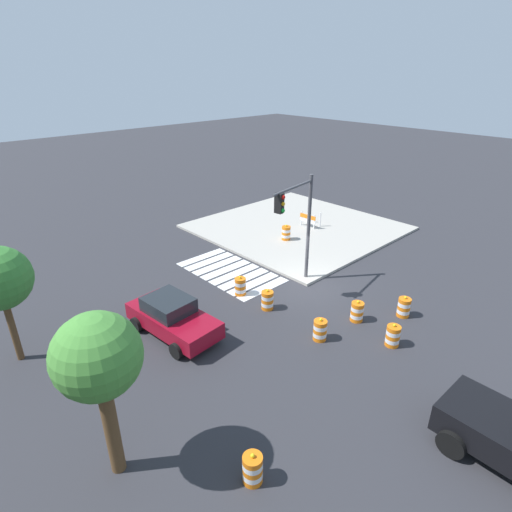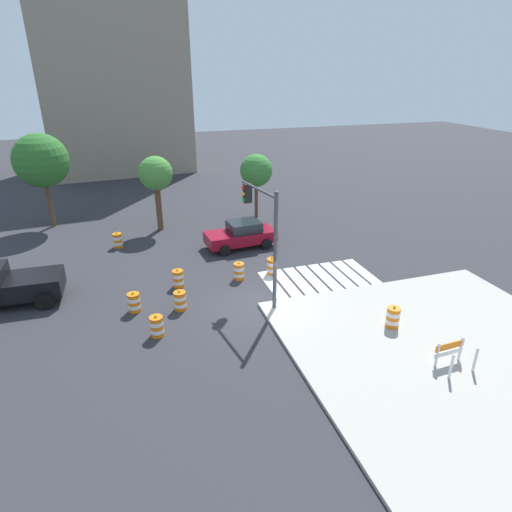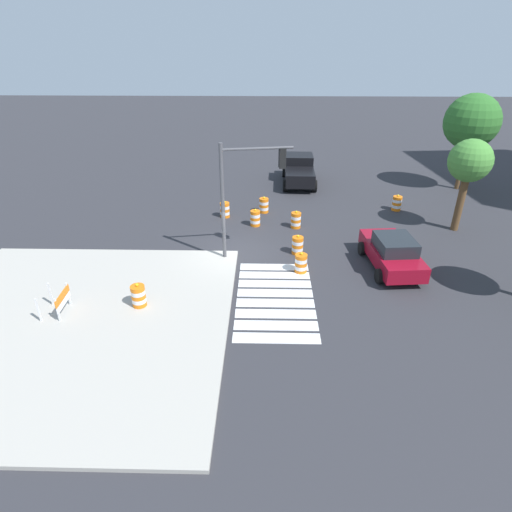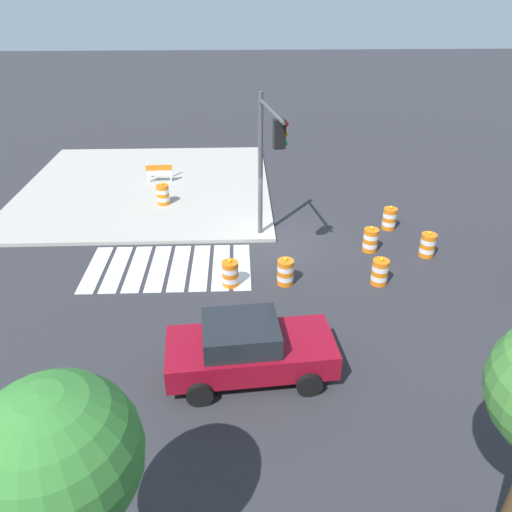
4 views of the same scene
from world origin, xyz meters
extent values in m
plane|color=#2D2D33|center=(0.00, 0.00, 0.00)|extent=(120.00, 120.00, 0.00)
cube|color=#ADA89E|center=(6.00, -6.00, 0.07)|extent=(12.00, 12.00, 0.15)
cube|color=silver|center=(1.38, 1.80, 0.01)|extent=(0.60, 3.20, 0.02)
cube|color=silver|center=(2.12, 1.80, 0.01)|extent=(0.60, 3.20, 0.02)
cube|color=silver|center=(2.88, 1.80, 0.01)|extent=(0.60, 3.20, 0.02)
cube|color=silver|center=(3.62, 1.80, 0.01)|extent=(0.60, 3.20, 0.02)
cube|color=silver|center=(4.38, 1.80, 0.01)|extent=(0.60, 3.20, 0.02)
cube|color=silver|center=(5.12, 1.80, 0.01)|extent=(0.60, 3.20, 0.02)
cube|color=silver|center=(5.88, 1.80, 0.01)|extent=(0.60, 3.20, 0.02)
cube|color=silver|center=(6.62, 1.80, 0.01)|extent=(0.60, 3.20, 0.02)
cube|color=maroon|center=(1.21, 7.25, 0.68)|extent=(4.44, 2.20, 0.70)
cube|color=#1E2328|center=(1.46, 7.27, 1.33)|extent=(2.03, 1.76, 0.60)
cylinder|color=black|center=(-0.06, 6.19, 0.33)|extent=(0.68, 0.30, 0.66)
cylinder|color=black|center=(-0.22, 8.08, 0.33)|extent=(0.68, 0.30, 0.66)
cylinder|color=black|center=(2.63, 6.42, 0.33)|extent=(0.68, 0.30, 0.66)
cylinder|color=black|center=(2.47, 8.31, 0.33)|extent=(0.68, 0.30, 0.66)
cube|color=black|center=(-9.97, 3.76, 0.87)|extent=(2.55, 2.06, 0.90)
cylinder|color=black|center=(-9.49, 2.72, 0.42)|extent=(0.85, 0.32, 0.84)
cylinder|color=black|center=(-9.44, 4.76, 0.42)|extent=(0.85, 0.32, 0.84)
cylinder|color=orange|center=(-6.10, 9.53, 0.09)|extent=(0.56, 0.56, 0.18)
cylinder|color=white|center=(-6.10, 9.53, 0.27)|extent=(0.56, 0.56, 0.18)
cylinder|color=orange|center=(-6.10, 9.53, 0.45)|extent=(0.56, 0.56, 0.18)
cylinder|color=white|center=(-6.10, 9.53, 0.63)|extent=(0.56, 0.56, 0.18)
cylinder|color=orange|center=(-6.10, 9.53, 0.81)|extent=(0.56, 0.56, 0.18)
sphere|color=yellow|center=(-6.10, 9.53, 0.96)|extent=(0.12, 0.12, 0.12)
cylinder|color=orange|center=(1.77, 3.02, 0.09)|extent=(0.56, 0.56, 0.18)
cylinder|color=white|center=(1.77, 3.02, 0.27)|extent=(0.56, 0.56, 0.18)
cylinder|color=orange|center=(1.77, 3.02, 0.45)|extent=(0.56, 0.56, 0.18)
cylinder|color=white|center=(1.77, 3.02, 0.63)|extent=(0.56, 0.56, 0.18)
cylinder|color=orange|center=(1.77, 3.02, 0.81)|extent=(0.56, 0.56, 0.18)
sphere|color=yellow|center=(1.77, 3.02, 0.96)|extent=(0.12, 0.12, 0.12)
cylinder|color=orange|center=(-3.28, 3.09, 0.09)|extent=(0.56, 0.56, 0.18)
cylinder|color=white|center=(-3.28, 3.09, 0.27)|extent=(0.56, 0.56, 0.18)
cylinder|color=orange|center=(-3.28, 3.09, 0.45)|extent=(0.56, 0.56, 0.18)
cylinder|color=white|center=(-3.28, 3.09, 0.63)|extent=(0.56, 0.56, 0.18)
cylinder|color=orange|center=(-3.28, 3.09, 0.81)|extent=(0.56, 0.56, 0.18)
sphere|color=yellow|center=(-3.28, 3.09, 0.96)|extent=(0.12, 0.12, 0.12)
cylinder|color=orange|center=(-5.56, 1.27, 0.09)|extent=(0.56, 0.56, 0.18)
cylinder|color=white|center=(-5.56, 1.27, 0.27)|extent=(0.56, 0.56, 0.18)
cylinder|color=orange|center=(-5.56, 1.27, 0.45)|extent=(0.56, 0.56, 0.18)
cylinder|color=white|center=(-5.56, 1.27, 0.63)|extent=(0.56, 0.56, 0.18)
cylinder|color=orange|center=(-5.56, 1.27, 0.81)|extent=(0.56, 0.56, 0.18)
sphere|color=yellow|center=(-5.56, 1.27, 0.96)|extent=(0.12, 0.12, 0.12)
cylinder|color=orange|center=(-0.09, 2.98, 0.09)|extent=(0.56, 0.56, 0.18)
cylinder|color=white|center=(-0.09, 2.98, 0.27)|extent=(0.56, 0.56, 0.18)
cylinder|color=orange|center=(-0.09, 2.98, 0.45)|extent=(0.56, 0.56, 0.18)
cylinder|color=white|center=(-0.09, 2.98, 0.63)|extent=(0.56, 0.56, 0.18)
cylinder|color=orange|center=(-0.09, 2.98, 0.81)|extent=(0.56, 0.56, 0.18)
sphere|color=yellow|center=(-0.09, 2.98, 0.96)|extent=(0.12, 0.12, 0.12)
cylinder|color=orange|center=(-4.77, -1.06, 0.09)|extent=(0.56, 0.56, 0.18)
cylinder|color=white|center=(-4.77, -1.06, 0.27)|extent=(0.56, 0.56, 0.18)
cylinder|color=orange|center=(-4.77, -1.06, 0.45)|extent=(0.56, 0.56, 0.18)
cylinder|color=white|center=(-4.77, -1.06, 0.63)|extent=(0.56, 0.56, 0.18)
cylinder|color=orange|center=(-4.77, -1.06, 0.81)|extent=(0.56, 0.56, 0.18)
sphere|color=yellow|center=(-4.77, -1.06, 0.96)|extent=(0.12, 0.12, 0.12)
cylinder|color=orange|center=(-3.53, 0.79, 0.09)|extent=(0.56, 0.56, 0.18)
cylinder|color=white|center=(-3.53, 0.79, 0.27)|extent=(0.56, 0.56, 0.18)
cylinder|color=orange|center=(-3.53, 0.79, 0.45)|extent=(0.56, 0.56, 0.18)
cylinder|color=white|center=(-3.53, 0.79, 0.63)|extent=(0.56, 0.56, 0.18)
cylinder|color=orange|center=(-3.53, 0.79, 0.81)|extent=(0.56, 0.56, 0.18)
sphere|color=yellow|center=(-3.53, 0.79, 0.96)|extent=(0.12, 0.12, 0.12)
cylinder|color=orange|center=(4.85, -3.64, 0.24)|extent=(0.56, 0.56, 0.18)
cylinder|color=white|center=(4.85, -3.64, 0.42)|extent=(0.56, 0.56, 0.18)
cylinder|color=orange|center=(4.85, -3.64, 0.60)|extent=(0.56, 0.56, 0.18)
cylinder|color=white|center=(4.85, -3.64, 0.78)|extent=(0.56, 0.56, 0.18)
cylinder|color=orange|center=(4.85, -3.64, 0.96)|extent=(0.56, 0.56, 0.18)
sphere|color=yellow|center=(4.85, -3.64, 1.11)|extent=(0.12, 0.12, 0.12)
cube|color=silver|center=(4.84, -6.44, 0.65)|extent=(0.07, 0.07, 1.00)
cube|color=silver|center=(4.87, -7.14, 0.65)|extent=(0.07, 0.07, 1.00)
cube|color=silver|center=(5.94, -6.39, 0.65)|extent=(0.07, 0.07, 1.00)
cube|color=silver|center=(5.97, -7.09, 0.65)|extent=(0.07, 0.07, 1.00)
cube|color=orange|center=(5.38, -6.40, 0.90)|extent=(1.30, 0.10, 0.28)
cube|color=white|center=(5.38, -6.40, 0.60)|extent=(1.30, 0.10, 0.20)
cylinder|color=#4C4C51|center=(0.60, -0.60, 2.90)|extent=(0.18, 0.18, 5.50)
cylinder|color=#4C4C51|center=(0.34, 0.98, 5.35)|extent=(0.65, 3.18, 0.12)
cube|color=black|center=(0.15, 2.08, 4.90)|extent=(0.40, 0.34, 0.90)
sphere|color=red|center=(-0.04, 2.05, 5.20)|extent=(0.20, 0.20, 0.20)
sphere|color=#F2A514|center=(-0.04, 2.05, 4.90)|extent=(0.20, 0.20, 0.20)
sphere|color=green|center=(-0.04, 2.05, 4.60)|extent=(0.20, 0.20, 0.20)
cylinder|color=brown|center=(3.92, 12.51, 1.35)|extent=(0.25, 0.25, 2.71)
cylinder|color=brown|center=(-3.21, 12.01, 1.57)|extent=(0.40, 0.40, 3.15)
sphere|color=#478C38|center=(-3.21, 12.01, 3.93)|extent=(2.23, 2.23, 2.23)
camera|label=1|loc=(-11.80, 14.80, 10.37)|focal=29.09mm
camera|label=2|loc=(-5.45, -16.75, 10.33)|focal=30.14mm
camera|label=3|loc=(18.75, 1.33, 9.80)|focal=29.60mm
camera|label=4|loc=(1.44, 16.89, 9.05)|focal=34.08mm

